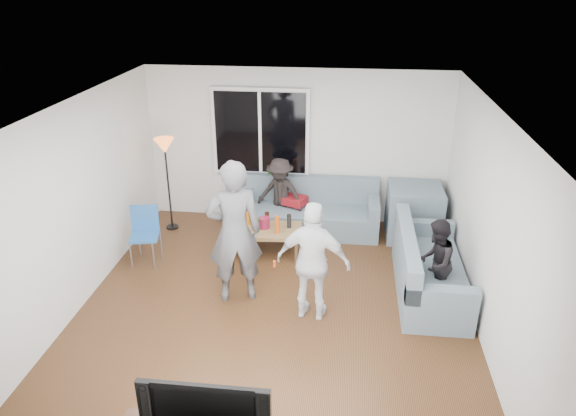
# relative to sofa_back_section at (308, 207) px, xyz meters

# --- Properties ---
(floor) EXTENTS (5.00, 5.50, 0.04)m
(floor) POSITION_rel_sofa_back_section_xyz_m (-0.24, -2.27, -0.45)
(floor) COLOR #56351C
(floor) RESTS_ON ground
(ceiling) EXTENTS (5.00, 5.50, 0.04)m
(ceiling) POSITION_rel_sofa_back_section_xyz_m (-0.24, -2.27, 2.20)
(ceiling) COLOR white
(ceiling) RESTS_ON ground
(wall_back) EXTENTS (5.00, 0.04, 2.60)m
(wall_back) POSITION_rel_sofa_back_section_xyz_m (-0.24, 0.50, 0.88)
(wall_back) COLOR silver
(wall_back) RESTS_ON ground
(wall_front) EXTENTS (5.00, 0.04, 2.60)m
(wall_front) POSITION_rel_sofa_back_section_xyz_m (-0.24, -5.04, 0.88)
(wall_front) COLOR silver
(wall_front) RESTS_ON ground
(wall_left) EXTENTS (0.04, 5.50, 2.60)m
(wall_left) POSITION_rel_sofa_back_section_xyz_m (-2.76, -2.27, 0.88)
(wall_left) COLOR silver
(wall_left) RESTS_ON ground
(wall_right) EXTENTS (0.04, 5.50, 2.60)m
(wall_right) POSITION_rel_sofa_back_section_xyz_m (2.28, -2.27, 0.88)
(wall_right) COLOR silver
(wall_right) RESTS_ON ground
(window_frame) EXTENTS (1.62, 0.06, 1.47)m
(window_frame) POSITION_rel_sofa_back_section_xyz_m (-0.84, 0.42, 1.12)
(window_frame) COLOR white
(window_frame) RESTS_ON wall_back
(window_glass) EXTENTS (1.50, 0.02, 1.35)m
(window_glass) POSITION_rel_sofa_back_section_xyz_m (-0.84, 0.38, 1.12)
(window_glass) COLOR black
(window_glass) RESTS_ON window_frame
(window_mullion) EXTENTS (0.05, 0.03, 1.35)m
(window_mullion) POSITION_rel_sofa_back_section_xyz_m (-0.84, 0.37, 1.12)
(window_mullion) COLOR white
(window_mullion) RESTS_ON window_frame
(radiator) EXTENTS (1.30, 0.12, 0.62)m
(radiator) POSITION_rel_sofa_back_section_xyz_m (-0.84, 0.38, -0.11)
(radiator) COLOR silver
(radiator) RESTS_ON floor
(potted_plant) EXTENTS (0.21, 0.17, 0.37)m
(potted_plant) POSITION_rel_sofa_back_section_xyz_m (-0.68, 0.35, 0.38)
(potted_plant) COLOR #396C2B
(potted_plant) RESTS_ON radiator
(vase) EXTENTS (0.20, 0.20, 0.17)m
(vase) POSITION_rel_sofa_back_section_xyz_m (-1.01, 0.35, 0.28)
(vase) COLOR white
(vase) RESTS_ON radiator
(sofa_back_section) EXTENTS (2.30, 0.85, 0.85)m
(sofa_back_section) POSITION_rel_sofa_back_section_xyz_m (0.00, 0.00, 0.00)
(sofa_back_section) COLOR slate
(sofa_back_section) RESTS_ON floor
(sofa_right_section) EXTENTS (2.00, 0.85, 0.85)m
(sofa_right_section) POSITION_rel_sofa_back_section_xyz_m (1.78, -1.64, 0.00)
(sofa_right_section) COLOR slate
(sofa_right_section) RESTS_ON floor
(sofa_corner) EXTENTS (0.85, 0.85, 0.85)m
(sofa_corner) POSITION_rel_sofa_back_section_xyz_m (1.71, 0.00, 0.00)
(sofa_corner) COLOR slate
(sofa_corner) RESTS_ON floor
(cushion_yellow) EXTENTS (0.44, 0.39, 0.14)m
(cushion_yellow) POSITION_rel_sofa_back_section_xyz_m (-1.16, -0.02, 0.09)
(cushion_yellow) COLOR gold
(cushion_yellow) RESTS_ON sofa_back_section
(cushion_red) EXTENTS (0.45, 0.42, 0.13)m
(cushion_red) POSITION_rel_sofa_back_section_xyz_m (-0.23, 0.06, 0.09)
(cushion_red) COLOR maroon
(cushion_red) RESTS_ON sofa_back_section
(coffee_table) EXTENTS (1.15, 0.69, 0.40)m
(coffee_table) POSITION_rel_sofa_back_section_xyz_m (-0.59, -0.83, -0.22)
(coffee_table) COLOR #9D804C
(coffee_table) RESTS_ON floor
(pitcher) EXTENTS (0.17, 0.17, 0.17)m
(pitcher) POSITION_rel_sofa_back_section_xyz_m (-0.61, -0.79, 0.06)
(pitcher) COLOR maroon
(pitcher) RESTS_ON coffee_table
(side_chair) EXTENTS (0.48, 0.48, 0.86)m
(side_chair) POSITION_rel_sofa_back_section_xyz_m (-2.29, -1.35, 0.01)
(side_chair) COLOR #2660A8
(side_chair) RESTS_ON floor
(floor_lamp) EXTENTS (0.32, 0.32, 1.56)m
(floor_lamp) POSITION_rel_sofa_back_section_xyz_m (-2.29, -0.18, 0.36)
(floor_lamp) COLOR orange
(floor_lamp) RESTS_ON floor
(player_left) EXTENTS (0.81, 0.66, 1.93)m
(player_left) POSITION_rel_sofa_back_section_xyz_m (-0.78, -2.09, 0.54)
(player_left) COLOR #54555A
(player_left) RESTS_ON floor
(player_right) EXTENTS (0.96, 0.52, 1.55)m
(player_right) POSITION_rel_sofa_back_section_xyz_m (0.25, -2.39, 0.35)
(player_right) COLOR silver
(player_right) RESTS_ON floor
(spectator_right) EXTENTS (0.60, 0.68, 1.18)m
(spectator_right) POSITION_rel_sofa_back_section_xyz_m (1.78, -1.90, 0.16)
(spectator_right) COLOR black
(spectator_right) RESTS_ON floor
(spectator_back) EXTENTS (0.90, 0.68, 1.24)m
(spectator_back) POSITION_rel_sofa_back_section_xyz_m (-0.47, 0.03, 0.19)
(spectator_back) COLOR black
(spectator_back) RESTS_ON floor
(television) EXTENTS (1.08, 0.14, 0.62)m
(television) POSITION_rel_sofa_back_section_xyz_m (-0.44, -4.77, 0.33)
(television) COLOR black
(television) RESTS_ON tv_console
(bottle_a) EXTENTS (0.07, 0.07, 0.23)m
(bottle_a) POSITION_rel_sofa_back_section_xyz_m (-0.88, -0.72, 0.09)
(bottle_a) COLOR orange
(bottle_a) RESTS_ON coffee_table
(bottle_c) EXTENTS (0.07, 0.07, 0.21)m
(bottle_c) POSITION_rel_sofa_back_section_xyz_m (-0.59, -0.67, 0.08)
(bottle_c) COLOR black
(bottle_c) RESTS_ON coffee_table
(bottle_d) EXTENTS (0.07, 0.07, 0.27)m
(bottle_d) POSITION_rel_sofa_back_section_xyz_m (-0.39, -0.94, 0.11)
(bottle_d) COLOR #E85714
(bottle_d) RESTS_ON coffee_table
(bottle_e) EXTENTS (0.07, 0.07, 0.22)m
(bottle_e) POSITION_rel_sofa_back_section_xyz_m (-0.24, -0.74, 0.08)
(bottle_e) COLOR black
(bottle_e) RESTS_ON coffee_table
(bottle_b) EXTENTS (0.08, 0.08, 0.23)m
(bottle_b) POSITION_rel_sofa_back_section_xyz_m (-0.70, -0.93, 0.09)
(bottle_b) COLOR #1F7B16
(bottle_b) RESTS_ON coffee_table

